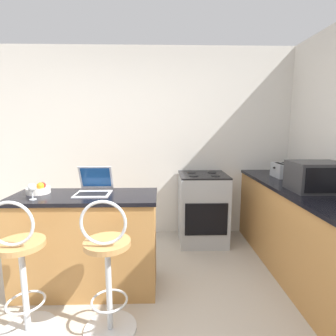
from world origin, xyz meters
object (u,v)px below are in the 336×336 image
Objects in this scene: toaster at (283,170)px; wine_glass_tall at (32,188)px; microwave at (316,177)px; stove_range at (203,208)px; bar_stool_near at (22,272)px; bar_stool_far at (108,270)px; fruit_bowl at (39,189)px; laptop at (94,186)px.

wine_glass_tall is at bearing -160.31° from toaster.
microwave is 1.44m from stove_range.
stove_range is (-0.94, 0.91, -0.60)m from microwave.
bar_stool_far is (0.62, 0.00, 0.00)m from bar_stool_near.
microwave is 2.21× the size of fruit_bowl.
laptop reaches higher than bar_stool_far.
bar_stool_far is 7.42× the size of wine_glass_tall.
bar_stool_near is 4.98× the size of fruit_bowl.
bar_stool_near is 0.67m from wine_glass_tall.
stove_range is at bearing 34.91° from wine_glass_tall.
fruit_bowl is at bearing 101.39° from bar_stool_near.
toaster is (2.50, 1.34, 0.50)m from bar_stool_near.
fruit_bowl is at bearing -179.04° from laptop.
microwave is (2.50, 0.65, 0.56)m from bar_stool_near.
laptop is 2.23m from toaster.
bar_stool_far is 1.83m from stove_range.
bar_stool_far reaches higher than stove_range.
bar_stool_near is at bearing -78.61° from fruit_bowl.
laptop is 0.51m from fruit_bowl.
bar_stool_near reaches higher than fruit_bowl.
stove_range is 6.54× the size of wine_glass_tall.
bar_stool_near is at bearing -134.94° from stove_range.
toaster reaches higher than stove_range.
bar_stool_far is at bearing -40.10° from fruit_bowl.
bar_stool_near is at bearing -121.08° from laptop.
fruit_bowl reaches higher than stove_range.
wine_glass_tall is (-2.59, -0.24, -0.04)m from microwave.
microwave reaches higher than stove_range.
toaster is at bearing 89.98° from microwave.
bar_stool_near is at bearing -151.79° from toaster.
bar_stool_far is 3.31× the size of laptop.
wine_glass_tall is at bearing -145.09° from stove_range.
wine_glass_tall reaches higher than bar_stool_far.
toaster is at bearing 15.17° from fruit_bowl.
bar_stool_far is 0.97m from wine_glass_tall.
toaster is (2.12, 0.70, 0.02)m from laptop.
toaster is at bearing -13.35° from stove_range.
bar_stool_near is 0.79m from fruit_bowl.
bar_stool_far is 2.26× the size of microwave.
fruit_bowl is (-0.75, 0.63, 0.46)m from bar_stool_far.
stove_range is at bearing 58.98° from bar_stool_far.
toaster is (1.88, 1.34, 0.50)m from bar_stool_far.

